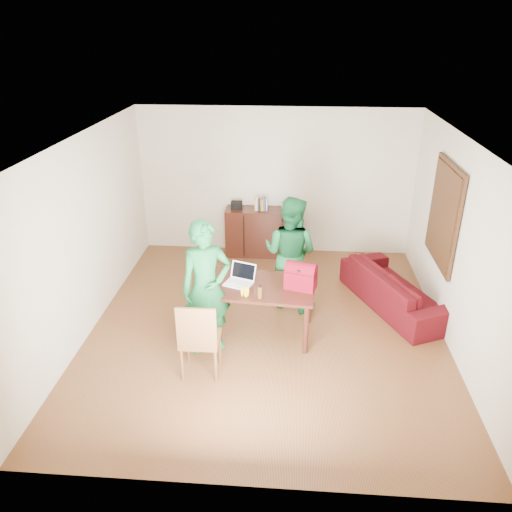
# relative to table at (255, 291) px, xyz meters

# --- Properties ---
(room) EXTENTS (5.20, 5.70, 2.90)m
(room) POSITION_rel_table_xyz_m (0.17, 0.26, 0.64)
(room) COLOR #422610
(room) RESTS_ON ground
(table) EXTENTS (1.70, 1.04, 0.77)m
(table) POSITION_rel_table_xyz_m (0.00, 0.00, 0.00)
(table) COLOR black
(table) RESTS_ON ground
(chair) EXTENTS (0.48, 0.46, 1.05)m
(chair) POSITION_rel_table_xyz_m (-0.60, -0.95, -0.36)
(chair) COLOR brown
(chair) RESTS_ON ground
(person_near) EXTENTS (0.79, 0.67, 1.83)m
(person_near) POSITION_rel_table_xyz_m (-0.59, -0.41, 0.25)
(person_near) COLOR #16632F
(person_near) RESTS_ON ground
(person_far) EXTENTS (1.05, 0.95, 1.76)m
(person_far) POSITION_rel_table_xyz_m (0.46, 0.82, 0.21)
(person_far) COLOR #135529
(person_far) RESTS_ON ground
(laptop) EXTENTS (0.43, 0.36, 0.26)m
(laptop) POSITION_rel_table_xyz_m (-0.23, -0.01, 0.14)
(laptop) COLOR white
(laptop) RESTS_ON table
(bananas) EXTENTS (0.16, 0.10, 0.06)m
(bananas) POSITION_rel_table_xyz_m (-0.10, -0.33, 0.12)
(bananas) COLOR yellow
(bananas) RESTS_ON table
(bottle) EXTENTS (0.06, 0.06, 0.18)m
(bottle) POSITION_rel_table_xyz_m (0.09, -0.36, 0.19)
(bottle) COLOR #563913
(bottle) RESTS_ON table
(red_bag) EXTENTS (0.45, 0.34, 0.30)m
(red_bag) POSITION_rel_table_xyz_m (0.62, -0.05, 0.24)
(red_bag) COLOR maroon
(red_bag) RESTS_ON table
(sofa) EXTENTS (1.59, 2.21, 0.60)m
(sofa) POSITION_rel_table_xyz_m (2.11, 0.90, -0.37)
(sofa) COLOR #3D080C
(sofa) RESTS_ON ground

